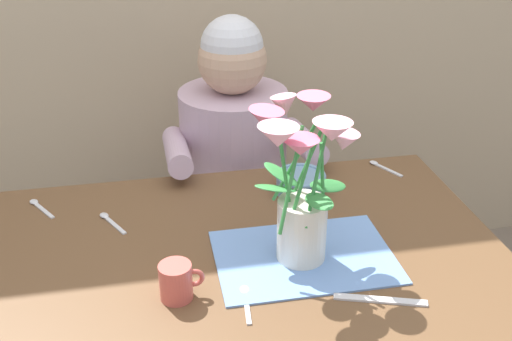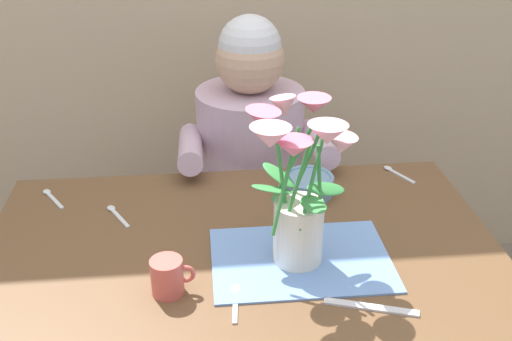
{
  "view_description": "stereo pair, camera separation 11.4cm",
  "coord_description": "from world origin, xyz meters",
  "px_view_note": "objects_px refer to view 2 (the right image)",
  "views": [
    {
      "loc": [
        -0.2,
        -1.15,
        1.56
      ],
      "look_at": [
        0.04,
        0.05,
        0.92
      ],
      "focal_mm": 43.18,
      "sensor_mm": 36.0,
      "label": 1
    },
    {
      "loc": [
        -0.09,
        -1.17,
        1.56
      ],
      "look_at": [
        0.04,
        0.05,
        0.92
      ],
      "focal_mm": 43.18,
      "sensor_mm": 36.0,
      "label": 2
    }
  ],
  "objects_px": {
    "seated_person": "(251,187)",
    "tea_cup": "(168,277)",
    "ceramic_bowl": "(308,184)",
    "dinner_knife": "(371,307)",
    "flower_vase": "(298,187)"
  },
  "relations": [
    {
      "from": "ceramic_bowl",
      "to": "dinner_knife",
      "type": "distance_m",
      "value": 0.47
    },
    {
      "from": "seated_person",
      "to": "dinner_knife",
      "type": "distance_m",
      "value": 0.88
    },
    {
      "from": "seated_person",
      "to": "ceramic_bowl",
      "type": "relative_size",
      "value": 8.35
    },
    {
      "from": "tea_cup",
      "to": "flower_vase",
      "type": "bearing_deg",
      "value": 16.66
    },
    {
      "from": "dinner_knife",
      "to": "tea_cup",
      "type": "distance_m",
      "value": 0.42
    },
    {
      "from": "seated_person",
      "to": "tea_cup",
      "type": "height_order",
      "value": "seated_person"
    },
    {
      "from": "ceramic_bowl",
      "to": "tea_cup",
      "type": "height_order",
      "value": "tea_cup"
    },
    {
      "from": "dinner_knife",
      "to": "tea_cup",
      "type": "xyz_separation_m",
      "value": [
        -0.41,
        0.09,
        0.04
      ]
    },
    {
      "from": "dinner_knife",
      "to": "tea_cup",
      "type": "height_order",
      "value": "tea_cup"
    },
    {
      "from": "seated_person",
      "to": "ceramic_bowl",
      "type": "bearing_deg",
      "value": -73.42
    },
    {
      "from": "flower_vase",
      "to": "dinner_knife",
      "type": "xyz_separation_m",
      "value": [
        0.13,
        -0.18,
        -0.19
      ]
    },
    {
      "from": "seated_person",
      "to": "tea_cup",
      "type": "bearing_deg",
      "value": -109.15
    },
    {
      "from": "ceramic_bowl",
      "to": "dinner_knife",
      "type": "bearing_deg",
      "value": -84.51
    },
    {
      "from": "ceramic_bowl",
      "to": "flower_vase",
      "type": "bearing_deg",
      "value": -105.18
    },
    {
      "from": "ceramic_bowl",
      "to": "dinner_knife",
      "type": "height_order",
      "value": "ceramic_bowl"
    }
  ]
}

